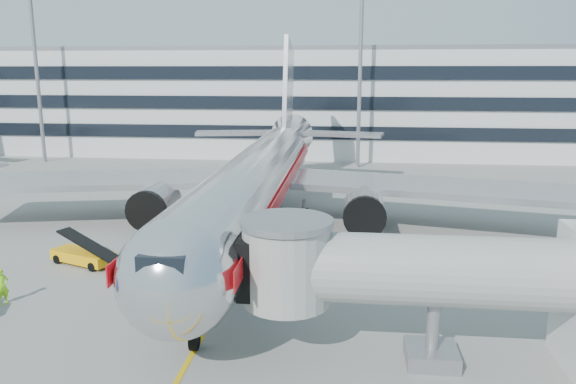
# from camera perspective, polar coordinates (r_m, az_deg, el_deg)

# --- Properties ---
(ground) EXTENTS (180.00, 180.00, 0.00)m
(ground) POSITION_cam_1_polar(r_m,az_deg,el_deg) (33.81, -5.81, -9.29)
(ground) COLOR gray
(ground) RESTS_ON ground
(lead_in_line) EXTENTS (0.25, 70.00, 0.01)m
(lead_in_line) POSITION_cam_1_polar(r_m,az_deg,el_deg) (43.10, -3.08, -4.43)
(lead_in_line) COLOR #E4B10C
(lead_in_line) RESTS_ON ground
(main_jet) EXTENTS (50.95, 48.70, 16.06)m
(main_jet) POSITION_cam_1_polar(r_m,az_deg,el_deg) (43.75, -2.78, 1.53)
(main_jet) COLOR silver
(main_jet) RESTS_ON ground
(jet_bridge) EXTENTS (17.80, 4.50, 7.00)m
(jet_bridge) POSITION_cam_1_polar(r_m,az_deg,el_deg) (24.89, 18.65, -8.43)
(jet_bridge) COLOR silver
(jet_bridge) RESTS_ON ground
(terminal) EXTENTS (150.00, 24.25, 15.60)m
(terminal) POSITION_cam_1_polar(r_m,az_deg,el_deg) (89.05, 1.85, 9.34)
(terminal) COLOR silver
(terminal) RESTS_ON ground
(light_mast_west) EXTENTS (2.40, 1.20, 25.45)m
(light_mast_west) POSITION_cam_1_polar(r_m,az_deg,el_deg) (83.88, -24.33, 12.94)
(light_mast_west) COLOR gray
(light_mast_west) RESTS_ON ground
(light_mast_centre) EXTENTS (2.40, 1.20, 25.45)m
(light_mast_centre) POSITION_cam_1_polar(r_m,az_deg,el_deg) (72.78, 7.39, 14.16)
(light_mast_centre) COLOR gray
(light_mast_centre) RESTS_ON ground
(belt_loader) EXTENTS (4.62, 3.06, 2.18)m
(belt_loader) POSITION_cam_1_polar(r_m,az_deg,el_deg) (39.10, -20.14, -6.02)
(belt_loader) COLOR #FFB10A
(belt_loader) RESTS_ON ground
(ramp_worker) EXTENTS (0.81, 0.86, 1.98)m
(ramp_worker) POSITION_cam_1_polar(r_m,az_deg,el_deg) (34.27, -27.05, -8.57)
(ramp_worker) COLOR #93F91A
(ramp_worker) RESTS_ON ground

